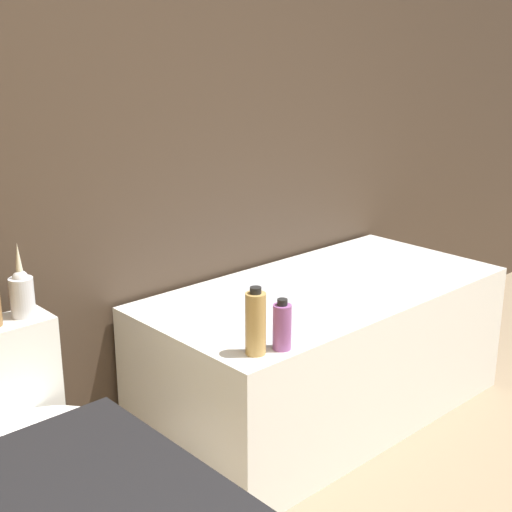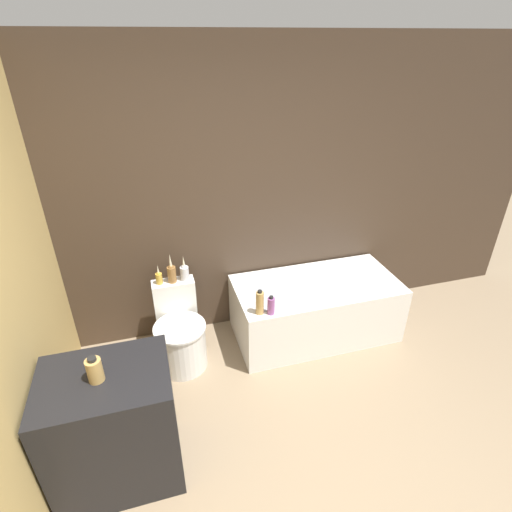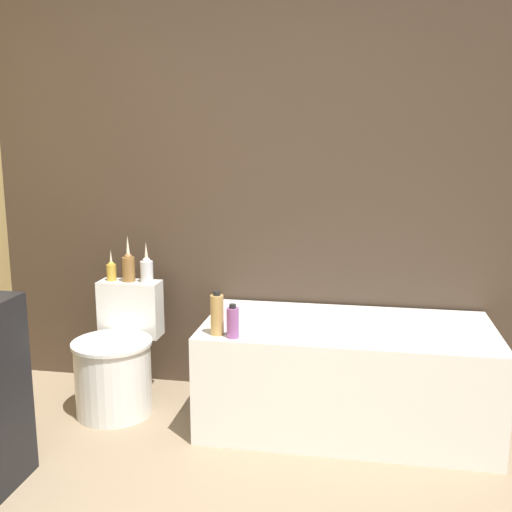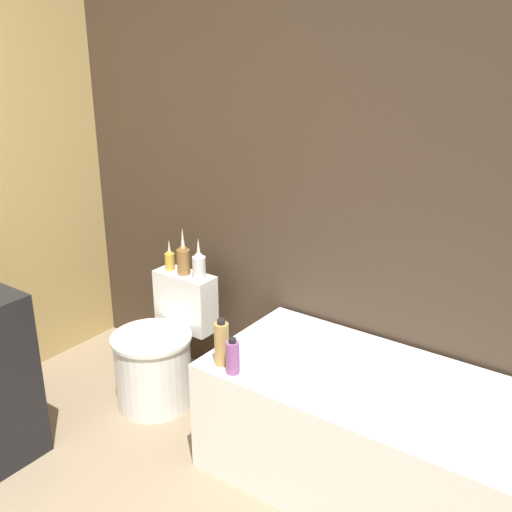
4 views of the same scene
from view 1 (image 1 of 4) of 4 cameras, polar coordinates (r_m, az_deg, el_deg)
wall_back_tiled at (r=2.56m, az=-13.32°, el=11.86°), size 6.40×0.06×2.60m
bathtub at (r=2.97m, az=5.41°, el=-7.45°), size 1.51×0.75×0.56m
toilet at (r=2.27m, az=-17.03°, el=-16.80°), size 0.44×0.58×0.69m
vase_bronze at (r=2.29m, az=-18.24°, el=-2.72°), size 0.07×0.07×0.23m
shampoo_bottle_tall at (r=2.23m, az=-0.03°, el=-5.37°), size 0.07×0.07×0.22m
shampoo_bottle_short at (r=2.27m, az=2.10°, el=-5.63°), size 0.06×0.06×0.17m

